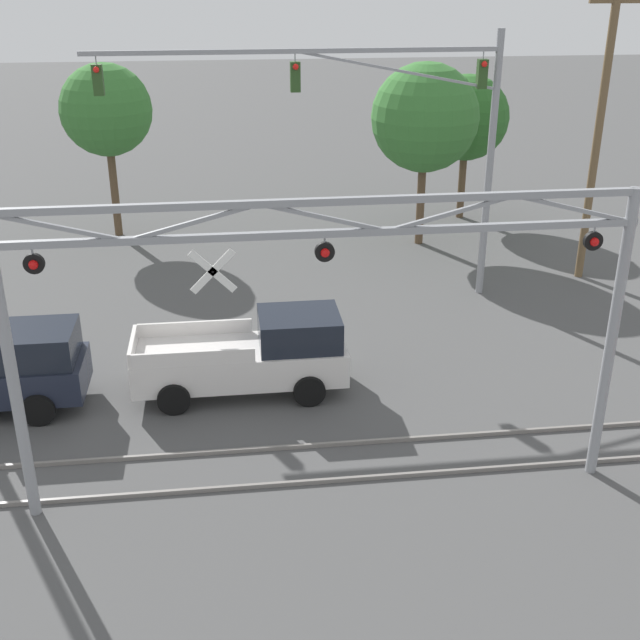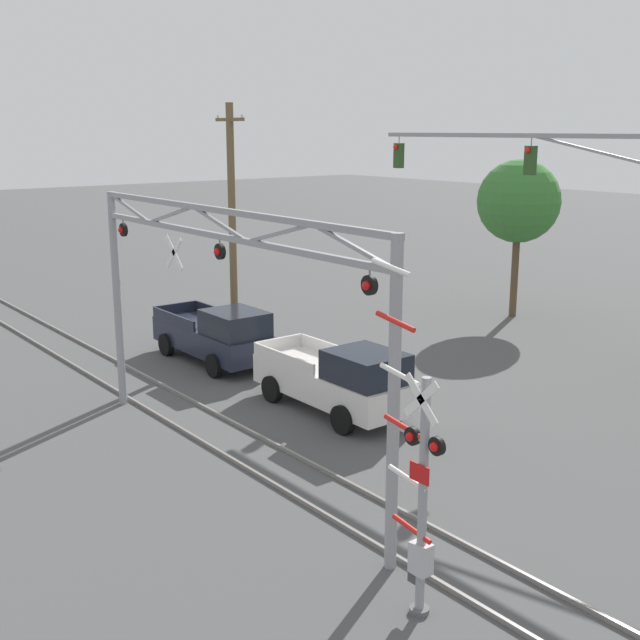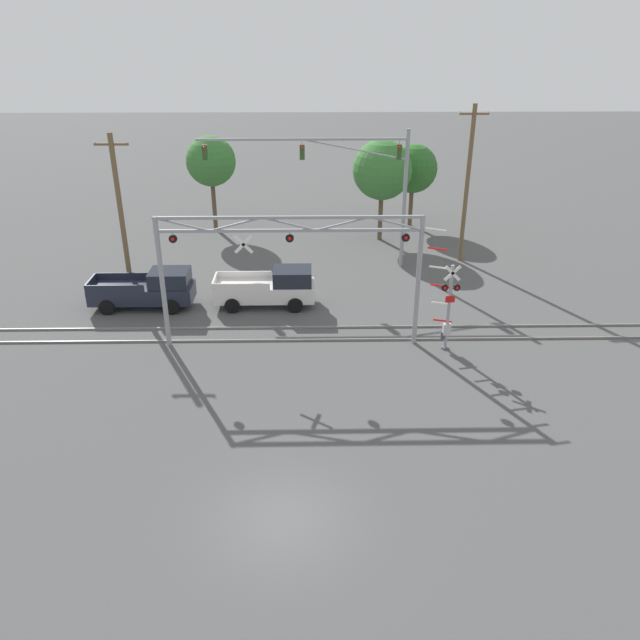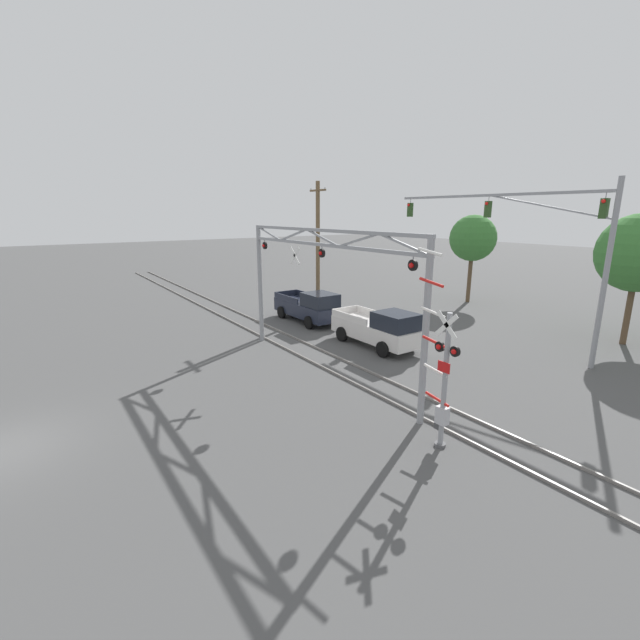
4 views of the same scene
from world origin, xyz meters
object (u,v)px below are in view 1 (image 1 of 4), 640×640
object	(u,v)px
crossing_gantry	(324,295)
background_tree_far_left_verge	(467,118)
background_tree_beyond_span	(425,118)
utility_pole_right	(598,135)
traffic_signal_span	(399,118)
background_tree_far_right_verge	(106,110)
pickup_truck_lead	(253,355)

from	to	relation	value
crossing_gantry	background_tree_far_left_verge	world-z (taller)	crossing_gantry
background_tree_beyond_span	utility_pole_right	bearing A→B (deg)	-42.49
background_tree_beyond_span	background_tree_far_left_verge	distance (m)	4.40
traffic_signal_span	background_tree_far_right_verge	bearing A→B (deg)	140.70
crossing_gantry	background_tree_beyond_span	xyz separation A→B (m)	(6.02, 16.30, 0.48)
crossing_gantry	background_tree_beyond_span	bearing A→B (deg)	69.73
pickup_truck_lead	background_tree_beyond_span	bearing A→B (deg)	57.95
traffic_signal_span	background_tree_far_left_verge	bearing A→B (deg)	60.94
background_tree_far_right_verge	utility_pole_right	bearing A→B (deg)	-22.49
pickup_truck_lead	utility_pole_right	distance (m)	14.69
utility_pole_right	background_tree_beyond_span	xyz separation A→B (m)	(-4.88, 4.47, -0.09)
background_tree_beyond_span	traffic_signal_span	bearing A→B (deg)	-112.24
crossing_gantry	utility_pole_right	distance (m)	16.10
crossing_gantry	utility_pole_right	bearing A→B (deg)	47.32
pickup_truck_lead	background_tree_beyond_span	world-z (taller)	background_tree_beyond_span
traffic_signal_span	background_tree_far_right_verge	world-z (taller)	traffic_signal_span
background_tree_far_left_verge	crossing_gantry	bearing A→B (deg)	-113.89
crossing_gantry	background_tree_far_left_verge	xyz separation A→B (m)	(8.73, 19.71, -0.15)
crossing_gantry	background_tree_beyond_span	size ratio (longest dim) A/B	1.72
traffic_signal_span	pickup_truck_lead	size ratio (longest dim) A/B	2.31
traffic_signal_span	pickup_truck_lead	world-z (taller)	traffic_signal_span
background_tree_far_left_verge	pickup_truck_lead	bearing A→B (deg)	-123.59
background_tree_beyond_span	background_tree_far_left_verge	world-z (taller)	background_tree_beyond_span
crossing_gantry	traffic_signal_span	bearing A→B (deg)	70.76
utility_pole_right	pickup_truck_lead	bearing A→B (deg)	-149.53
utility_pole_right	background_tree_far_right_verge	bearing A→B (deg)	157.51
crossing_gantry	background_tree_far_right_verge	distance (m)	19.93
pickup_truck_lead	background_tree_far_right_verge	distance (m)	15.64
utility_pole_right	background_tree_far_right_verge	world-z (taller)	utility_pole_right
background_tree_beyond_span	background_tree_far_right_verge	bearing A→B (deg)	167.93
traffic_signal_span	background_tree_far_right_verge	xyz separation A→B (m)	(-9.99, 8.17, -0.89)
traffic_signal_span	background_tree_beyond_span	world-z (taller)	traffic_signal_span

